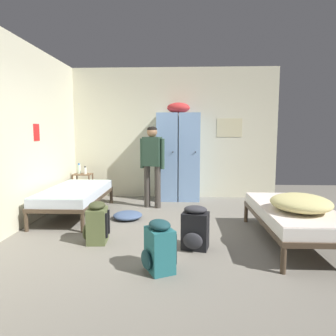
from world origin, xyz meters
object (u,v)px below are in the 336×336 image
object	(u,v)px
bed_left_rear	(75,194)
bedding_heap	(301,203)
shelf_unit	(83,184)
locker_bank	(178,155)
bed_right	(293,214)
water_bottle	(79,169)
backpack_teal	(159,247)
backpack_olive	(97,223)
person_traveler	(152,159)
clothes_pile_denim	(128,215)
backpack_black	(195,229)
lotion_bottle	(85,171)

from	to	relation	value
bed_left_rear	bedding_heap	world-z (taller)	bedding_heap
shelf_unit	locker_bank	bearing A→B (deg)	4.08
locker_bank	bed_left_rear	bearing A→B (deg)	-143.26
bed_right	shelf_unit	bearing A→B (deg)	146.27
water_bottle	backpack_teal	world-z (taller)	water_bottle
bedding_heap	shelf_unit	bearing A→B (deg)	143.59
backpack_olive	water_bottle	bearing A→B (deg)	113.01
locker_bank	person_traveler	distance (m)	0.87
shelf_unit	water_bottle	bearing A→B (deg)	165.96
water_bottle	clothes_pile_denim	xyz separation A→B (m)	(1.29, -1.41, -0.61)
shelf_unit	bed_left_rear	distance (m)	1.22
backpack_black	shelf_unit	bearing A→B (deg)	130.54
person_traveler	clothes_pile_denim	xyz separation A→B (m)	(-0.34, -0.81, -0.88)
locker_bank	shelf_unit	size ratio (longest dim) A/B	3.63
bed_left_rear	lotion_bottle	bearing A→B (deg)	98.90
bed_left_rear	backpack_black	xyz separation A→B (m)	(2.03, -1.48, -0.12)
lotion_bottle	clothes_pile_denim	xyz separation A→B (m)	(1.14, -1.35, -0.59)
shelf_unit	water_bottle	distance (m)	0.34
bed_right	person_traveler	xyz separation A→B (m)	(-2.03, 1.82, 0.56)
bed_left_rear	bedding_heap	xyz separation A→B (m)	(3.32, -1.45, 0.21)
locker_bank	clothes_pile_denim	size ratio (longest dim) A/B	4.08
backpack_olive	lotion_bottle	bearing A→B (deg)	110.51
shelf_unit	bed_left_rear	bearing A→B (deg)	-78.12
shelf_unit	person_traveler	size ratio (longest dim) A/B	0.37
shelf_unit	person_traveler	world-z (taller)	person_traveler
bedding_heap	lotion_bottle	distance (m)	4.36
backpack_teal	person_traveler	bearing A→B (deg)	96.80
lotion_bottle	backpack_olive	xyz separation A→B (m)	(0.92, -2.46, -0.39)
water_bottle	backpack_black	distance (m)	3.60
shelf_unit	water_bottle	size ratio (longest dim) A/B	2.55
bedding_heap	backpack_black	distance (m)	1.34
backpack_olive	bed_left_rear	bearing A→B (deg)	119.44
bed_left_rear	water_bottle	distance (m)	1.29
locker_bank	lotion_bottle	size ratio (longest dim) A/B	12.17
locker_bank	backpack_olive	xyz separation A→B (m)	(-1.05, -2.64, -0.71)
backpack_black	backpack_olive	world-z (taller)	same
locker_bank	lotion_bottle	distance (m)	2.00
backpack_teal	shelf_unit	bearing A→B (deg)	119.53
lotion_bottle	backpack_olive	bearing A→B (deg)	-69.49
water_bottle	backpack_olive	bearing A→B (deg)	-66.99
locker_bank	backpack_olive	world-z (taller)	locker_bank
bed_left_rear	water_bottle	size ratio (longest dim) A/B	8.50
shelf_unit	clothes_pile_denim	distance (m)	1.86
shelf_unit	bedding_heap	bearing A→B (deg)	-36.41
shelf_unit	lotion_bottle	distance (m)	0.31
backpack_black	bed_left_rear	bearing A→B (deg)	143.96
lotion_bottle	backpack_teal	bearing A→B (deg)	-61.10
backpack_teal	clothes_pile_denim	size ratio (longest dim) A/B	1.08
person_traveler	shelf_unit	bearing A→B (deg)	159.62
backpack_black	bedding_heap	bearing A→B (deg)	1.41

